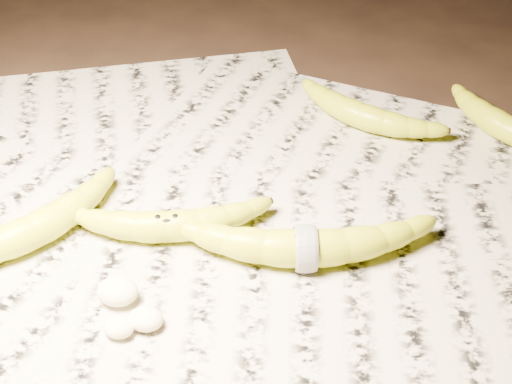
% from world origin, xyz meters
% --- Properties ---
extents(ground, '(3.00, 3.00, 0.00)m').
position_xyz_m(ground, '(0.00, 0.00, 0.00)').
color(ground, black).
rests_on(ground, ground).
extents(newspaper_patch, '(0.90, 0.70, 0.01)m').
position_xyz_m(newspaper_patch, '(-0.02, -0.01, 0.00)').
color(newspaper_patch, '#B7B09D').
rests_on(newspaper_patch, ground).
extents(banana_left_b, '(0.17, 0.19, 0.04)m').
position_xyz_m(banana_left_b, '(-0.19, -0.06, 0.03)').
color(banana_left_b, '#B5CE19').
rests_on(banana_left_b, newspaper_patch).
extents(banana_center, '(0.19, 0.10, 0.03)m').
position_xyz_m(banana_center, '(-0.06, -0.03, 0.03)').
color(banana_center, '#B5CE19').
rests_on(banana_center, newspaper_patch).
extents(banana_taped, '(0.24, 0.11, 0.04)m').
position_xyz_m(banana_taped, '(0.09, -0.04, 0.03)').
color(banana_taped, '#B5CE19').
rests_on(banana_taped, newspaper_patch).
extents(banana_upper_a, '(0.18, 0.12, 0.03)m').
position_xyz_m(banana_upper_a, '(0.13, 0.22, 0.02)').
color(banana_upper_a, '#B5CE19').
rests_on(banana_upper_a, newspaper_patch).
extents(banana_upper_b, '(0.16, 0.15, 0.03)m').
position_xyz_m(banana_upper_b, '(0.30, 0.22, 0.03)').
color(banana_upper_b, '#B5CE19').
rests_on(banana_upper_b, newspaper_patch).
extents(measuring_tape, '(0.01, 0.05, 0.05)m').
position_xyz_m(measuring_tape, '(0.09, -0.04, 0.03)').
color(measuring_tape, white).
rests_on(measuring_tape, newspaper_patch).
extents(flesh_chunk_a, '(0.04, 0.03, 0.02)m').
position_xyz_m(flesh_chunk_a, '(-0.08, -0.12, 0.02)').
color(flesh_chunk_a, '#FCF6C3').
rests_on(flesh_chunk_a, newspaper_patch).
extents(flesh_chunk_b, '(0.03, 0.02, 0.02)m').
position_xyz_m(flesh_chunk_b, '(-0.07, -0.16, 0.02)').
color(flesh_chunk_b, '#FCF6C3').
rests_on(flesh_chunk_b, newspaper_patch).
extents(flesh_chunk_c, '(0.03, 0.03, 0.02)m').
position_xyz_m(flesh_chunk_c, '(-0.05, -0.14, 0.02)').
color(flesh_chunk_c, '#FCF6C3').
rests_on(flesh_chunk_c, newspaper_patch).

